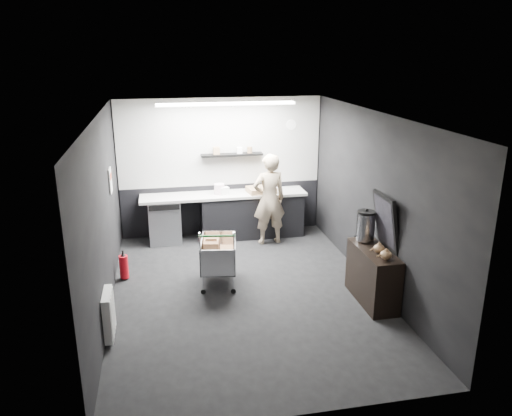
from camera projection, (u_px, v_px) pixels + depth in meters
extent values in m
plane|color=black|center=(246.00, 293.00, 7.65)|extent=(5.50, 5.50, 0.00)
plane|color=white|center=(245.00, 116.00, 6.83)|extent=(5.50, 5.50, 0.00)
plane|color=black|center=(221.00, 167.00, 9.81)|extent=(5.50, 0.00, 5.50)
plane|color=black|center=(297.00, 297.00, 4.67)|extent=(5.50, 0.00, 5.50)
plane|color=black|center=(103.00, 218.00, 6.87)|extent=(0.00, 5.50, 5.50)
plane|color=black|center=(374.00, 201.00, 7.61)|extent=(0.00, 5.50, 5.50)
cube|color=#AFAFAB|center=(221.00, 142.00, 9.64)|extent=(3.95, 0.02, 1.70)
cube|color=black|center=(222.00, 209.00, 10.05)|extent=(3.95, 0.02, 1.00)
cube|color=black|center=(232.00, 155.00, 9.65)|extent=(1.20, 0.22, 0.04)
cylinder|color=white|center=(291.00, 125.00, 9.80)|extent=(0.20, 0.03, 0.20)
cube|color=white|center=(110.00, 180.00, 8.03)|extent=(0.02, 0.30, 0.40)
cube|color=red|center=(110.00, 176.00, 8.01)|extent=(0.02, 0.22, 0.10)
cube|color=white|center=(109.00, 314.00, 6.35)|extent=(0.10, 0.50, 0.60)
cube|color=white|center=(226.00, 104.00, 8.57)|extent=(2.40, 0.20, 0.04)
cube|color=black|center=(252.00, 215.00, 9.89)|extent=(2.00, 0.56, 0.85)
cube|color=beige|center=(224.00, 195.00, 9.65)|extent=(3.20, 0.60, 0.05)
cube|color=#9EA0A5|center=(165.00, 221.00, 9.57)|extent=(0.60, 0.58, 0.85)
cube|color=black|center=(164.00, 208.00, 9.18)|extent=(0.56, 0.02, 0.10)
imported|color=beige|center=(269.00, 199.00, 9.38)|extent=(0.68, 0.49, 1.75)
cube|color=silver|center=(219.00, 265.00, 7.89)|extent=(0.66, 0.91, 0.02)
cube|color=silver|center=(202.00, 254.00, 7.78)|extent=(0.15, 0.82, 0.44)
cube|color=silver|center=(235.00, 252.00, 7.88)|extent=(0.15, 0.82, 0.44)
cube|color=silver|center=(222.00, 263.00, 7.45)|extent=(0.53, 0.11, 0.44)
cube|color=silver|center=(216.00, 244.00, 8.21)|extent=(0.53, 0.11, 0.44)
cylinder|color=silver|center=(207.00, 285.00, 7.54)|extent=(0.02, 0.02, 0.29)
cylinder|color=silver|center=(237.00, 282.00, 7.63)|extent=(0.02, 0.02, 0.29)
cylinder|color=silver|center=(202.00, 265.00, 8.24)|extent=(0.02, 0.02, 0.29)
cylinder|color=silver|center=(230.00, 263.00, 8.33)|extent=(0.02, 0.02, 0.29)
cylinder|color=green|center=(222.00, 236.00, 7.25)|extent=(0.54, 0.12, 0.03)
cube|color=brown|center=(210.00, 252.00, 7.90)|extent=(0.28, 0.33, 0.37)
cube|color=brown|center=(228.00, 257.00, 7.76)|extent=(0.26, 0.30, 0.33)
cylinder|color=black|center=(207.00, 292.00, 7.58)|extent=(0.08, 0.04, 0.08)
cylinder|color=black|center=(203.00, 272.00, 8.28)|extent=(0.08, 0.04, 0.08)
cylinder|color=black|center=(237.00, 290.00, 7.66)|extent=(0.08, 0.04, 0.08)
cylinder|color=black|center=(230.00, 270.00, 8.37)|extent=(0.08, 0.04, 0.08)
cube|color=black|center=(373.00, 276.00, 7.29)|extent=(0.41, 1.09, 0.81)
cylinder|color=silver|center=(366.00, 227.00, 7.44)|extent=(0.27, 0.27, 0.42)
cylinder|color=black|center=(367.00, 212.00, 7.37)|extent=(0.27, 0.27, 0.04)
sphere|color=black|center=(367.00, 210.00, 7.36)|extent=(0.05, 0.05, 0.05)
ellipsoid|color=brown|center=(379.00, 249.00, 7.02)|extent=(0.16, 0.16, 0.13)
ellipsoid|color=brown|center=(386.00, 255.00, 6.81)|extent=(0.16, 0.16, 0.13)
cube|color=black|center=(386.00, 221.00, 7.12)|extent=(0.19, 0.63, 0.81)
cube|color=black|center=(384.00, 222.00, 7.11)|extent=(0.13, 0.54, 0.70)
cylinder|color=red|center=(124.00, 267.00, 8.05)|extent=(0.14, 0.14, 0.38)
cone|color=black|center=(123.00, 255.00, 7.98)|extent=(0.10, 0.10, 0.06)
cylinder|color=black|center=(123.00, 252.00, 7.97)|extent=(0.03, 0.03, 0.06)
cube|color=#93734E|center=(261.00, 190.00, 9.71)|extent=(0.57, 0.46, 0.10)
cylinder|color=white|center=(219.00, 189.00, 9.60)|extent=(0.20, 0.20, 0.20)
cube|color=white|center=(224.00, 191.00, 9.57)|extent=(0.19, 0.17, 0.14)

